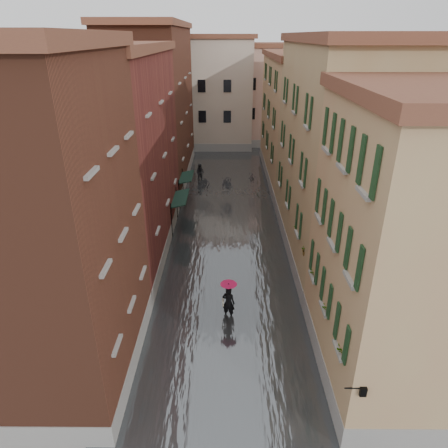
{
  "coord_description": "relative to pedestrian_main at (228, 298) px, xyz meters",
  "views": [
    {
      "loc": [
        -0.06,
        -15.33,
        13.36
      ],
      "look_at": [
        -0.21,
        6.5,
        3.0
      ],
      "focal_mm": 32.0,
      "sensor_mm": 36.0,
      "label": 1
    }
  ],
  "objects": [
    {
      "name": "pedestrian_far",
      "position": [
        -2.77,
        21.43,
        -0.3
      ],
      "size": [
        1.02,
        0.88,
        1.8
      ],
      "primitive_type": "imported",
      "rotation": [
        0.0,
        0.0,
        -0.26
      ],
      "color": "black",
      "rests_on": "ground"
    },
    {
      "name": "building_left_near",
      "position": [
        -7.06,
        -3.44,
        5.3
      ],
      "size": [
        6.0,
        8.0,
        13.0
      ],
      "primitive_type": "cube",
      "color": "brown",
      "rests_on": "ground"
    },
    {
      "name": "ground",
      "position": [
        -0.06,
        -1.44,
        -1.2
      ],
      "size": [
        120.0,
        120.0,
        0.0
      ],
      "primitive_type": "plane",
      "color": "#5C5C5E",
      "rests_on": "ground"
    },
    {
      "name": "building_end_pink",
      "position": [
        5.94,
        38.56,
        4.8
      ],
      "size": [
        10.0,
        9.0,
        12.0
      ],
      "primitive_type": "cube",
      "color": "tan",
      "rests_on": "ground"
    },
    {
      "name": "building_left_far",
      "position": [
        -7.06,
        22.56,
        5.8
      ],
      "size": [
        6.0,
        16.0,
        14.0
      ],
      "primitive_type": "cube",
      "color": "brown",
      "rests_on": "ground"
    },
    {
      "name": "building_right_mid",
      "position": [
        6.94,
        7.56,
        5.3
      ],
      "size": [
        6.0,
        14.0,
        13.0
      ],
      "primitive_type": "cube",
      "color": "tan",
      "rests_on": "ground"
    },
    {
      "name": "building_left_mid",
      "position": [
        -7.06,
        7.56,
        5.05
      ],
      "size": [
        6.0,
        14.0,
        12.5
      ],
      "primitive_type": "cube",
      "color": "maroon",
      "rests_on": "ground"
    },
    {
      "name": "building_end_cream",
      "position": [
        -3.06,
        36.56,
        5.3
      ],
      "size": [
        12.0,
        9.0,
        13.0
      ],
      "primitive_type": "cube",
      "color": "beige",
      "rests_on": "ground"
    },
    {
      "name": "window_planters",
      "position": [
        4.06,
        -0.96,
        2.31
      ],
      "size": [
        0.59,
        10.81,
        0.84
      ],
      "color": "brown",
      "rests_on": "ground"
    },
    {
      "name": "pedestrian_main",
      "position": [
        0.0,
        0.0,
        0.0
      ],
      "size": [
        0.87,
        0.87,
        2.06
      ],
      "color": "black",
      "rests_on": "ground"
    },
    {
      "name": "awning_far",
      "position": [
        -3.54,
        15.29,
        1.27
      ],
      "size": [
        1.09,
        3.02,
        2.8
      ],
      "color": "#142E24",
      "rests_on": "ground"
    },
    {
      "name": "floodwater",
      "position": [
        -0.06,
        11.56,
        -1.1
      ],
      "size": [
        10.0,
        60.0,
        0.2
      ],
      "primitive_type": "cube",
      "color": "#44484C",
      "rests_on": "ground"
    },
    {
      "name": "wall_lantern",
      "position": [
        4.27,
        -7.44,
        1.81
      ],
      "size": [
        0.71,
        0.22,
        0.35
      ],
      "color": "black",
      "rests_on": "ground"
    },
    {
      "name": "building_right_near",
      "position": [
        6.94,
        -3.44,
        4.55
      ],
      "size": [
        6.0,
        8.0,
        11.5
      ],
      "primitive_type": "cube",
      "color": "tan",
      "rests_on": "ground"
    },
    {
      "name": "building_right_far",
      "position": [
        6.94,
        22.56,
        4.55
      ],
      "size": [
        6.0,
        16.0,
        11.5
      ],
      "primitive_type": "cube",
      "color": "tan",
      "rests_on": "ground"
    },
    {
      "name": "awning_near",
      "position": [
        -3.54,
        10.45,
        1.28
      ],
      "size": [
        1.09,
        3.34,
        2.8
      ],
      "color": "#142E24",
      "rests_on": "ground"
    }
  ]
}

